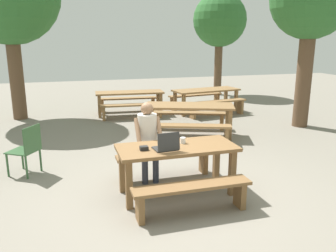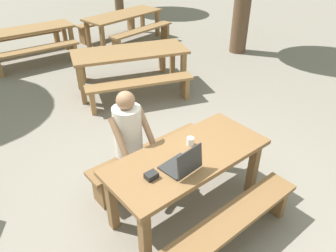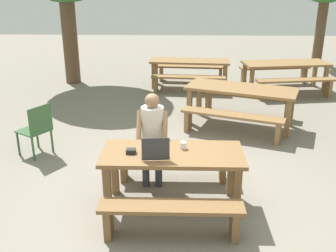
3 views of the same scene
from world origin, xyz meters
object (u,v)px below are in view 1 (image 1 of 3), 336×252
at_px(picnic_table_front, 177,154).
at_px(laptop, 166,146).
at_px(picnic_table_mid, 206,92).
at_px(tree_rear, 311,1).
at_px(coffee_mug, 183,140).
at_px(picnic_table_distant, 189,109).
at_px(person_seated, 148,136).
at_px(small_pouch, 144,148).
at_px(picnic_table_rear, 130,95).
at_px(plastic_chair, 27,149).
at_px(tree_left, 220,21).

bearing_deg(picnic_table_front, laptop, -144.40).
height_order(picnic_table_mid, tree_rear, tree_rear).
relative_size(coffee_mug, picnic_table_distant, 0.04).
bearing_deg(laptop, person_seated, -88.87).
distance_m(coffee_mug, person_seated, 0.68).
height_order(person_seated, tree_rear, tree_rear).
xyz_separation_m(laptop, coffee_mug, (0.33, 0.26, -0.02)).
bearing_deg(laptop, small_pouch, -23.29).
bearing_deg(small_pouch, picnic_table_front, 5.06).
bearing_deg(small_pouch, laptop, -17.97).
relative_size(person_seated, picnic_table_rear, 0.63).
distance_m(picnic_table_front, plastic_chair, 2.66).
bearing_deg(tree_left, picnic_table_front, -117.95).
relative_size(small_pouch, picnic_table_mid, 0.05).
height_order(picnic_table_front, plastic_chair, plastic_chair).
height_order(person_seated, picnic_table_rear, person_seated).
relative_size(person_seated, tree_left, 0.32).
bearing_deg(picnic_table_distant, tree_left, 80.25).
distance_m(coffee_mug, plastic_chair, 2.73).
distance_m(small_pouch, tree_rear, 6.32).
relative_size(picnic_table_front, picnic_table_distant, 0.79).
relative_size(picnic_table_front, coffee_mug, 19.51).
distance_m(person_seated, tree_rear, 5.85).
distance_m(small_pouch, picnic_table_rear, 5.84).
relative_size(picnic_table_front, picnic_table_mid, 0.80).
distance_m(picnic_table_front, picnic_table_rear, 5.74).
bearing_deg(tree_rear, plastic_chair, -166.66).
relative_size(plastic_chair, picnic_table_distant, 0.39).
distance_m(plastic_chair, picnic_table_rear, 4.99).
distance_m(coffee_mug, tree_rear, 5.74).
bearing_deg(tree_rear, picnic_table_distant, -178.61).
bearing_deg(tree_left, tree_rear, -91.03).
bearing_deg(tree_rear, coffee_mug, -145.93).
xyz_separation_m(laptop, person_seated, (-0.09, 0.78, -0.06)).
xyz_separation_m(picnic_table_rear, tree_rear, (4.12, -2.69, 2.57)).
xyz_separation_m(laptop, picnic_table_mid, (2.94, 5.58, -0.19)).
xyz_separation_m(small_pouch, tree_left, (5.07, 8.64, 2.17)).
relative_size(picnic_table_front, tree_left, 0.43).
bearing_deg(coffee_mug, tree_rear, 34.07).
relative_size(picnic_table_mid, tree_left, 0.54).
relative_size(laptop, tree_rear, 0.08).
relative_size(coffee_mug, picnic_table_rear, 0.04).
bearing_deg(picnic_table_rear, tree_rear, -28.70).
bearing_deg(picnic_table_front, plastic_chair, 146.78).
distance_m(person_seated, picnic_table_mid, 5.68).
height_order(small_pouch, tree_rear, tree_rear).
height_order(coffee_mug, person_seated, person_seated).
distance_m(picnic_table_rear, tree_rear, 5.55).
bearing_deg(plastic_chair, picnic_table_mid, 161.66).
height_order(small_pouch, tree_left, tree_left).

